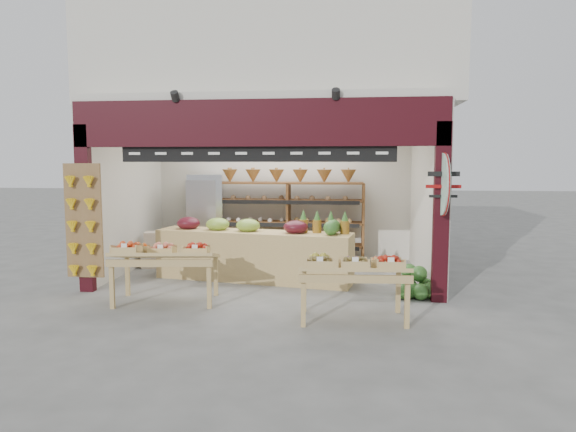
{
  "coord_description": "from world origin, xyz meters",
  "views": [
    {
      "loc": [
        1.38,
        -8.72,
        2.07
      ],
      "look_at": [
        0.39,
        -0.2,
        1.16
      ],
      "focal_mm": 32.0,
      "sensor_mm": 36.0,
      "label": 1
    }
  ],
  "objects_px": {
    "back_shelving": "(288,204)",
    "refrigerator": "(206,217)",
    "display_table_left": "(160,253)",
    "watermelon_pile": "(416,286)",
    "mid_counter": "(253,253)",
    "cardboard_stack": "(167,254)",
    "display_table_right": "(353,266)"
  },
  "relations": [
    {
      "from": "back_shelving",
      "to": "refrigerator",
      "type": "height_order",
      "value": "back_shelving"
    },
    {
      "from": "display_table_left",
      "to": "watermelon_pile",
      "type": "height_order",
      "value": "display_table_left"
    },
    {
      "from": "mid_counter",
      "to": "cardboard_stack",
      "type": "bearing_deg",
      "value": 153.5
    },
    {
      "from": "back_shelving",
      "to": "mid_counter",
      "type": "relative_size",
      "value": 0.89
    },
    {
      "from": "back_shelving",
      "to": "cardboard_stack",
      "type": "bearing_deg",
      "value": -160.77
    },
    {
      "from": "display_table_right",
      "to": "display_table_left",
      "type": "bearing_deg",
      "value": 168.28
    },
    {
      "from": "cardboard_stack",
      "to": "display_table_right",
      "type": "xyz_separation_m",
      "value": [
        3.64,
        -3.04,
        0.46
      ]
    },
    {
      "from": "refrigerator",
      "to": "mid_counter",
      "type": "distance_m",
      "value": 2.22
    },
    {
      "from": "display_table_right",
      "to": "watermelon_pile",
      "type": "xyz_separation_m",
      "value": [
        0.99,
        1.28,
        -0.54
      ]
    },
    {
      "from": "back_shelving",
      "to": "watermelon_pile",
      "type": "height_order",
      "value": "back_shelving"
    },
    {
      "from": "refrigerator",
      "to": "display_table_left",
      "type": "relative_size",
      "value": 1.15
    },
    {
      "from": "back_shelving",
      "to": "cardboard_stack",
      "type": "xyz_separation_m",
      "value": [
        -2.34,
        -0.82,
        -0.96
      ]
    },
    {
      "from": "refrigerator",
      "to": "watermelon_pile",
      "type": "bearing_deg",
      "value": -44.01
    },
    {
      "from": "cardboard_stack",
      "to": "mid_counter",
      "type": "relative_size",
      "value": 0.3
    },
    {
      "from": "mid_counter",
      "to": "display_table_left",
      "type": "xyz_separation_m",
      "value": [
        -1.13,
        -1.5,
        0.25
      ]
    },
    {
      "from": "back_shelving",
      "to": "watermelon_pile",
      "type": "relative_size",
      "value": 4.64
    },
    {
      "from": "display_table_left",
      "to": "cardboard_stack",
      "type": "bearing_deg",
      "value": 107.86
    },
    {
      "from": "mid_counter",
      "to": "display_table_left",
      "type": "distance_m",
      "value": 1.89
    },
    {
      "from": "back_shelving",
      "to": "display_table_left",
      "type": "bearing_deg",
      "value": -115.35
    },
    {
      "from": "back_shelving",
      "to": "display_table_left",
      "type": "height_order",
      "value": "back_shelving"
    },
    {
      "from": "back_shelving",
      "to": "display_table_left",
      "type": "xyz_separation_m",
      "value": [
        -1.55,
        -3.27,
        -0.49
      ]
    },
    {
      "from": "display_table_left",
      "to": "display_table_right",
      "type": "height_order",
      "value": "display_table_left"
    },
    {
      "from": "watermelon_pile",
      "to": "back_shelving",
      "type": "bearing_deg",
      "value": 131.49
    },
    {
      "from": "display_table_right",
      "to": "watermelon_pile",
      "type": "relative_size",
      "value": 2.17
    },
    {
      "from": "mid_counter",
      "to": "display_table_right",
      "type": "xyz_separation_m",
      "value": [
        1.72,
        -2.09,
        0.24
      ]
    },
    {
      "from": "cardboard_stack",
      "to": "mid_counter",
      "type": "height_order",
      "value": "mid_counter"
    },
    {
      "from": "cardboard_stack",
      "to": "mid_counter",
      "type": "xyz_separation_m",
      "value": [
        1.92,
        -0.96,
        0.22
      ]
    },
    {
      "from": "watermelon_pile",
      "to": "refrigerator",
      "type": "bearing_deg",
      "value": 147.69
    },
    {
      "from": "refrigerator",
      "to": "mid_counter",
      "type": "xyz_separation_m",
      "value": [
        1.32,
        -1.74,
        -0.43
      ]
    },
    {
      "from": "refrigerator",
      "to": "watermelon_pile",
      "type": "xyz_separation_m",
      "value": [
        4.03,
        -2.55,
        -0.74
      ]
    },
    {
      "from": "cardboard_stack",
      "to": "mid_counter",
      "type": "distance_m",
      "value": 2.15
    },
    {
      "from": "refrigerator",
      "to": "cardboard_stack",
      "type": "xyz_separation_m",
      "value": [
        -0.59,
        -0.78,
        -0.65
      ]
    }
  ]
}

